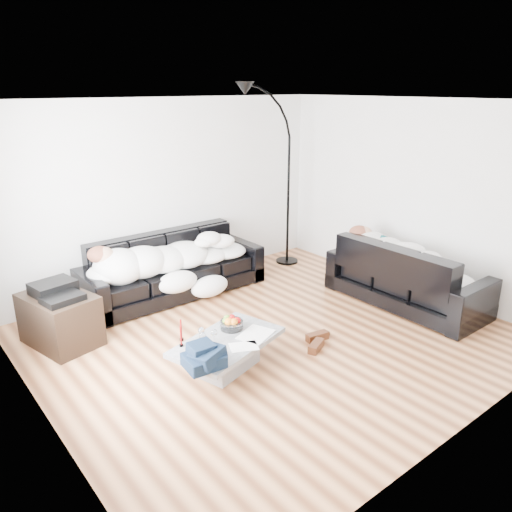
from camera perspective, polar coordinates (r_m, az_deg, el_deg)
ground at (r=5.83m, az=1.87°, el=-9.15°), size 5.00×5.00×0.00m
wall_back at (r=7.15m, az=-9.90°, el=7.01°), size 5.00×0.02×2.60m
wall_left at (r=4.24m, az=-24.58°, el=-2.79°), size 0.02×4.50×2.60m
wall_right at (r=7.19m, az=17.42°, el=6.48°), size 0.02×4.50×2.60m
ceiling at (r=5.15m, az=2.19°, el=17.31°), size 5.00×5.00×0.00m
sofa_back at (r=6.89m, az=-9.41°, el=-1.12°), size 2.51×0.87×0.82m
sofa_right at (r=6.80m, az=16.87°, el=-1.93°), size 0.89×2.07×0.84m
sleeper_back at (r=6.78m, az=-9.30°, el=0.53°), size 2.12×0.73×0.42m
sleeper_right at (r=6.73m, az=17.05°, el=-0.19°), size 0.75×1.77×0.43m
teal_cushion at (r=7.01m, az=12.57°, el=1.69°), size 0.42×0.38×0.20m
coffee_table at (r=5.15m, az=-3.27°, el=-11.15°), size 1.27×0.95×0.33m
fruit_bowl at (r=5.24m, az=-2.81°, el=-7.59°), size 0.31×0.31×0.15m
wine_glass_a at (r=5.03m, az=-6.25°, el=-8.90°), size 0.08×0.08×0.15m
wine_glass_b at (r=4.93m, az=-6.12°, el=-9.48°), size 0.08×0.08×0.15m
wine_glass_c at (r=4.97m, az=-4.83°, el=-9.17°), size 0.07×0.07×0.15m
candle_left at (r=4.95m, az=-8.58°, el=-9.10°), size 0.05×0.05×0.21m
candle_right at (r=5.05m, az=-8.55°, el=-8.40°), size 0.05×0.05×0.22m
newspaper_a at (r=5.15m, az=-0.03°, el=-8.91°), size 0.44×0.39×0.01m
newspaper_b at (r=4.93m, az=-1.40°, el=-10.28°), size 0.33×0.29×0.01m
navy_jacket at (r=4.59m, az=-5.81°, el=-10.43°), size 0.43×0.38×0.19m
shoes at (r=5.66m, az=6.95°, el=-9.63°), size 0.51×0.41×0.10m
av_cabinet at (r=5.97m, az=-21.47°, el=-6.77°), size 0.75×0.95×0.58m
stereo at (r=5.83m, az=-21.89°, el=-3.63°), size 0.49×0.41×0.13m
floor_lamp at (r=7.86m, az=3.72°, el=7.78°), size 0.90×0.38×2.45m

